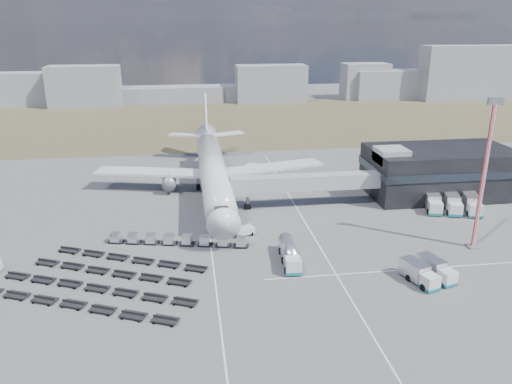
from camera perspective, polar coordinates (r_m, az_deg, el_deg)
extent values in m
plane|color=#565659|center=(80.38, -3.59, -7.44)|extent=(420.00, 420.00, 0.00)
cube|color=brown|center=(185.23, -6.29, 8.00)|extent=(420.00, 90.00, 0.01)
cube|color=silver|center=(84.77, -5.21, -5.99)|extent=(0.25, 110.00, 0.01)
cube|color=silver|center=(87.26, 6.72, -5.28)|extent=(0.25, 110.00, 0.01)
cube|color=silver|center=(79.05, 15.49, -8.65)|extent=(40.00, 0.25, 0.01)
cube|color=black|center=(113.62, 20.23, 2.21)|extent=(30.00, 16.00, 10.00)
cube|color=#262D38|center=(113.30, 20.30, 2.79)|extent=(30.40, 16.40, 1.60)
cube|color=#939399|center=(105.57, 15.22, 4.04)|extent=(6.00, 6.00, 3.00)
cube|color=#939399|center=(99.89, 5.82, 1.13)|extent=(29.80, 3.00, 3.00)
cube|color=#939399|center=(97.21, -1.82, 0.70)|extent=(4.00, 3.60, 3.40)
cylinder|color=slate|center=(98.68, -0.97, -0.57)|extent=(0.70, 0.70, 5.10)
cylinder|color=black|center=(99.41, -0.96, -1.71)|extent=(1.40, 0.90, 1.40)
cylinder|color=silver|center=(106.30, -4.92, 2.40)|extent=(5.60, 48.00, 5.60)
cone|color=silver|center=(81.35, -3.86, -3.00)|extent=(5.60, 5.00, 5.60)
cone|color=silver|center=(133.13, -5.62, 6.22)|extent=(5.60, 8.00, 5.60)
cube|color=black|center=(82.91, -3.97, -1.97)|extent=(2.20, 2.00, 0.80)
cube|color=silver|center=(111.62, -11.73, 2.25)|extent=(25.59, 11.38, 0.50)
cube|color=silver|center=(112.75, 1.57, 2.83)|extent=(25.59, 11.38, 0.50)
cylinder|color=slate|center=(110.02, -9.91, 1.18)|extent=(3.00, 5.00, 3.00)
cylinder|color=slate|center=(110.86, -0.06, 1.62)|extent=(3.00, 5.00, 3.00)
cube|color=silver|center=(134.90, -8.01, 6.47)|extent=(9.49, 5.63, 0.35)
cube|color=silver|center=(135.30, -3.32, 6.67)|extent=(9.49, 5.63, 0.35)
cube|color=silver|center=(134.91, -5.76, 8.86)|extent=(0.50, 9.06, 11.45)
cylinder|color=slate|center=(87.99, -4.07, -4.09)|extent=(0.50, 0.50, 2.50)
cylinder|color=slate|center=(111.24, -6.62, 0.93)|extent=(0.60, 0.60, 2.50)
cylinder|color=slate|center=(111.52, -3.34, 1.08)|extent=(0.60, 0.60, 2.50)
cylinder|color=black|center=(88.29, -4.06, -4.53)|extent=(0.50, 1.20, 1.20)
cube|color=gray|center=(239.54, -24.80, 10.62)|extent=(37.29, 12.00, 13.87)
cube|color=gray|center=(226.68, -19.00, 11.34)|extent=(29.34, 12.00, 17.04)
cube|color=gray|center=(230.16, -9.84, 10.92)|extent=(47.65, 12.00, 6.91)
cube|color=gray|center=(231.68, -2.70, 11.23)|extent=(53.95, 12.00, 6.89)
cube|color=gray|center=(228.28, 1.72, 12.29)|extent=(31.09, 12.00, 16.10)
cube|color=gray|center=(242.77, 12.34, 12.29)|extent=(20.75, 12.00, 16.05)
cube|color=gray|center=(248.27, 16.92, 11.70)|extent=(50.59, 12.00, 13.02)
cube|color=gray|center=(254.02, 23.24, 12.41)|extent=(45.35, 12.00, 24.13)
cube|color=silver|center=(74.93, 4.28, -8.36)|extent=(2.44, 2.44, 2.22)
cube|color=#156F78|center=(75.34, 4.26, -8.95)|extent=(2.54, 2.54, 0.48)
cylinder|color=silver|center=(78.91, 3.75, -6.49)|extent=(2.80, 7.37, 2.42)
cube|color=slate|center=(79.40, 3.74, -7.21)|extent=(2.71, 7.36, 0.34)
cylinder|color=black|center=(78.23, 3.89, -7.84)|extent=(2.57, 1.20, 1.06)
cube|color=silver|center=(87.58, -1.39, -4.50)|extent=(3.89, 3.03, 1.53)
cube|color=silver|center=(118.14, -0.63, 2.33)|extent=(3.82, 6.28, 2.74)
cube|color=#156F78|center=(118.48, -0.63, 1.81)|extent=(3.94, 6.40, 0.44)
cube|color=silver|center=(74.88, 19.27, -9.68)|extent=(2.65, 2.59, 2.05)
cube|color=#156F78|center=(75.25, 19.21, -10.21)|extent=(2.77, 2.70, 0.42)
cube|color=silver|center=(76.75, 17.63, -8.43)|extent=(3.39, 4.76, 2.43)
cube|color=silver|center=(76.95, 21.02, -9.09)|extent=(2.65, 2.59, 2.05)
cube|color=#156F78|center=(77.31, 20.95, -9.61)|extent=(2.77, 2.70, 0.42)
cube|color=silver|center=(78.77, 19.37, -7.89)|extent=(3.39, 4.76, 2.43)
cube|color=silver|center=(102.13, 19.80, -1.75)|extent=(3.05, 2.98, 2.38)
cube|color=#156F78|center=(102.44, 19.74, -2.23)|extent=(3.18, 3.11, 0.49)
cube|color=silver|center=(105.46, 19.45, -0.79)|extent=(3.88, 5.49, 2.81)
cube|color=silver|center=(102.95, 21.80, -1.83)|extent=(3.05, 2.98, 2.38)
cube|color=#156F78|center=(103.27, 21.73, -2.31)|extent=(3.18, 3.11, 0.49)
cube|color=silver|center=(106.26, 21.39, -0.88)|extent=(3.88, 5.49, 2.81)
cube|color=silver|center=(103.90, 23.76, -1.91)|extent=(3.05, 2.98, 2.38)
cube|color=#156F78|center=(104.21, 23.69, -2.38)|extent=(3.18, 3.11, 0.49)
cube|color=silver|center=(107.18, 23.30, -0.97)|extent=(3.88, 5.49, 2.81)
cube|color=black|center=(88.25, -15.71, -5.42)|extent=(2.76, 2.03, 0.17)
cube|color=silver|center=(87.92, -15.76, -4.94)|extent=(1.82, 1.82, 1.43)
cube|color=black|center=(87.26, -13.82, -5.54)|extent=(2.76, 2.03, 0.17)
cube|color=silver|center=(86.93, -13.86, -5.05)|extent=(1.82, 1.82, 1.43)
cube|color=black|center=(86.36, -11.88, -5.65)|extent=(2.76, 2.03, 0.17)
cube|color=silver|center=(86.03, -11.92, -5.16)|extent=(1.82, 1.82, 1.43)
cube|color=black|center=(85.57, -9.91, -5.76)|extent=(2.76, 2.03, 0.17)
cube|color=silver|center=(85.23, -9.94, -5.26)|extent=(1.82, 1.82, 1.43)
cube|color=black|center=(84.87, -7.90, -5.86)|extent=(2.76, 2.03, 0.17)
cube|color=silver|center=(84.53, -7.93, -5.36)|extent=(1.82, 1.82, 1.43)
cube|color=black|center=(84.29, -5.86, -5.96)|extent=(2.76, 2.03, 0.17)
cube|color=silver|center=(83.94, -5.88, -5.46)|extent=(1.82, 1.82, 1.43)
cube|color=black|center=(83.81, -3.79, -6.05)|extent=(2.76, 2.03, 0.17)
cube|color=silver|center=(83.46, -3.81, -5.55)|extent=(1.82, 1.82, 1.43)
cube|color=black|center=(83.44, -1.70, -6.13)|extent=(2.76, 2.03, 0.17)
cube|color=silver|center=(83.09, -1.71, -5.63)|extent=(1.82, 1.82, 1.43)
cube|color=black|center=(71.68, -20.16, -11.92)|extent=(29.07, 13.95, 0.80)
cube|color=black|center=(74.90, -18.10, -10.25)|extent=(29.07, 13.95, 0.80)
cube|color=black|center=(78.27, -16.24, -8.70)|extent=(25.01, 12.17, 0.80)
cube|color=black|center=(81.76, -14.55, -7.27)|extent=(25.01, 12.17, 0.80)
cylinder|color=red|center=(86.95, 24.54, 1.39)|extent=(0.67, 0.67, 23.94)
cube|color=slate|center=(84.35, 25.71, 9.33)|extent=(2.36, 0.98, 1.15)
cube|color=#565659|center=(90.96, 23.51, -5.70)|extent=(1.92, 1.92, 0.29)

